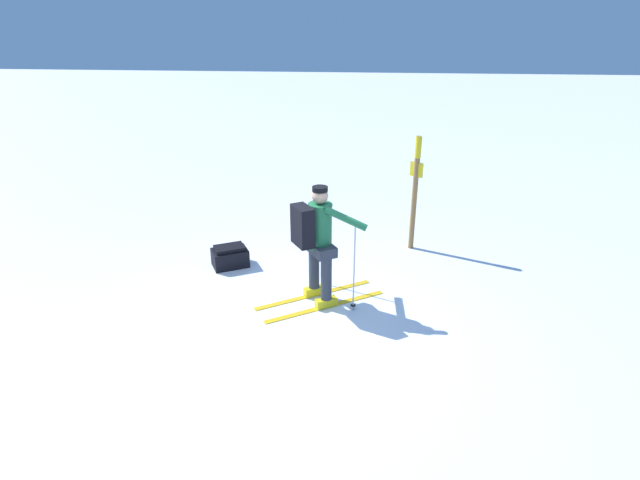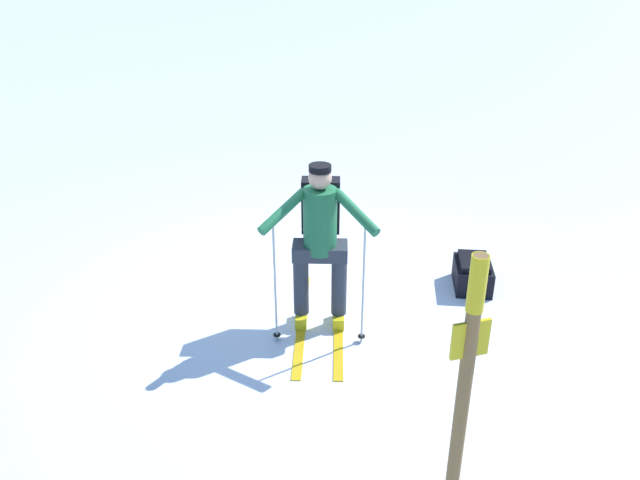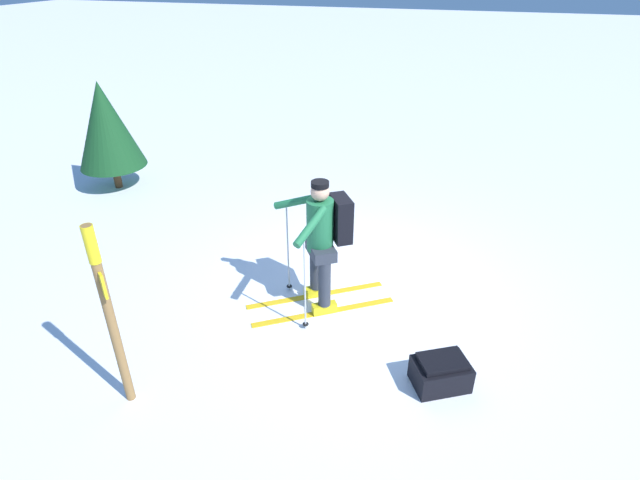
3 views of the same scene
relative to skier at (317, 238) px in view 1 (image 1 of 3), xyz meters
The scene contains 4 objects.
ground_plane 1.11m from the skier, 119.10° to the right, with size 80.00×80.00×0.00m, color white.
skier is the anchor object (origin of this frame).
dropped_backpack 1.99m from the skier, 147.78° to the left, with size 0.67×0.61×0.34m.
trail_marker 2.48m from the skier, 55.88° to the left, with size 0.20×0.17×1.95m.
Camera 1 is at (1.03, -5.59, 3.54)m, focal length 28.00 mm.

